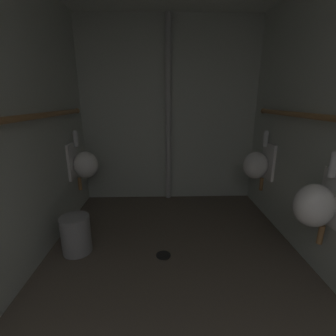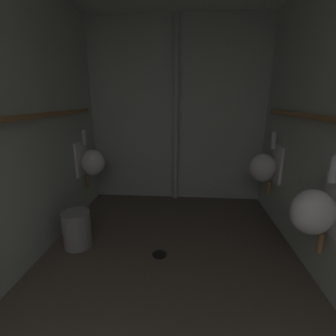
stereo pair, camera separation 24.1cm
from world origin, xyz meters
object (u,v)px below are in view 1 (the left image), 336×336
object	(u,v)px
urinal_left_mid	(84,164)
urinal_right_far	(257,164)
standpipe_back_wall	(168,114)
waste_bin	(76,234)
urinal_right_mid	(317,204)
floor_drain	(163,255)

from	to	relation	value
urinal_left_mid	urinal_right_far	distance (m)	2.14
standpipe_back_wall	waste_bin	size ratio (longest dim) A/B	6.57
urinal_left_mid	urinal_right_far	xyz separation A→B (m)	(2.14, -0.08, 0.00)
urinal_right_far	waste_bin	size ratio (longest dim) A/B	2.04
urinal_right_mid	urinal_right_far	world-z (taller)	same
urinal_right_far	waste_bin	world-z (taller)	urinal_right_far
urinal_left_mid	standpipe_back_wall	world-z (taller)	standpipe_back_wall
urinal_left_mid	waste_bin	world-z (taller)	urinal_left_mid
standpipe_back_wall	urinal_left_mid	bearing A→B (deg)	-157.27
urinal_right_mid	urinal_right_far	bearing A→B (deg)	90.00
urinal_right_far	standpipe_back_wall	size ratio (longest dim) A/B	0.31
urinal_right_far	standpipe_back_wall	bearing A→B (deg)	154.48
standpipe_back_wall	floor_drain	distance (m)	1.84
urinal_left_mid	waste_bin	bearing A→B (deg)	-80.81
urinal_right_far	floor_drain	size ratio (longest dim) A/B	5.39
urinal_right_far	standpipe_back_wall	distance (m)	1.33
urinal_left_mid	floor_drain	xyz separation A→B (m)	(0.97, -0.91, -0.66)
urinal_right_mid	waste_bin	xyz separation A→B (m)	(-2.01, 0.41, -0.48)
urinal_right_mid	floor_drain	bearing A→B (deg)	164.43
urinal_right_far	floor_drain	distance (m)	1.58
urinal_left_mid	waste_bin	distance (m)	0.96
urinal_right_mid	urinal_left_mid	bearing A→B (deg)	149.95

